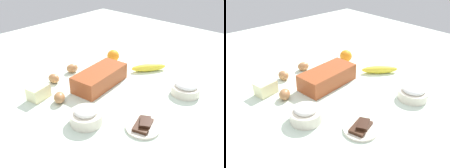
# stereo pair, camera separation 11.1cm
# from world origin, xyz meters

# --- Properties ---
(ground_plane) EXTENTS (2.40, 2.40, 0.02)m
(ground_plane) POSITION_xyz_m (0.00, 0.00, -0.01)
(ground_plane) COLOR silver
(loaf_pan) EXTENTS (0.29, 0.16, 0.08)m
(loaf_pan) POSITION_xyz_m (0.01, 0.08, 0.04)
(loaf_pan) COLOR #9E4723
(loaf_pan) RESTS_ON ground_plane
(flour_bowl) EXTENTS (0.13, 0.13, 0.07)m
(flour_bowl) POSITION_xyz_m (-0.23, -0.08, 0.03)
(flour_bowl) COLOR silver
(flour_bowl) RESTS_ON ground_plane
(sugar_bowl) EXTENTS (0.13, 0.13, 0.07)m
(sugar_bowl) POSITION_xyz_m (0.21, -0.26, 0.03)
(sugar_bowl) COLOR silver
(sugar_bowl) RESTS_ON ground_plane
(banana) EXTENTS (0.18, 0.15, 0.04)m
(banana) POSITION_xyz_m (0.29, -0.01, 0.02)
(banana) COLOR yellow
(banana) RESTS_ON ground_plane
(orange_fruit) EXTENTS (0.07, 0.07, 0.07)m
(orange_fruit) POSITION_xyz_m (0.26, 0.22, 0.04)
(orange_fruit) COLOR orange
(orange_fruit) RESTS_ON ground_plane
(butter_block) EXTENTS (0.10, 0.08, 0.06)m
(butter_block) POSITION_xyz_m (-0.26, 0.21, 0.03)
(butter_block) COLOR #F4EDB2
(butter_block) RESTS_ON ground_plane
(egg_near_butter) EXTENTS (0.07, 0.06, 0.05)m
(egg_near_butter) POSITION_xyz_m (0.01, 0.29, 0.02)
(egg_near_butter) COLOR #B77C4B
(egg_near_butter) RESTS_ON ground_plane
(egg_beside_bowl) EXTENTS (0.08, 0.08, 0.05)m
(egg_beside_bowl) POSITION_xyz_m (-0.22, 0.11, 0.02)
(egg_beside_bowl) COLOR #A77044
(egg_beside_bowl) RESTS_ON ground_plane
(egg_loose) EXTENTS (0.06, 0.07, 0.05)m
(egg_loose) POSITION_xyz_m (-0.13, 0.27, 0.02)
(egg_loose) COLOR #A97245
(egg_loose) RESTS_ON ground_plane
(chocolate_plate) EXTENTS (0.13, 0.13, 0.03)m
(chocolate_plate) POSITION_xyz_m (-0.12, -0.26, 0.01)
(chocolate_plate) COLOR silver
(chocolate_plate) RESTS_ON ground_plane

